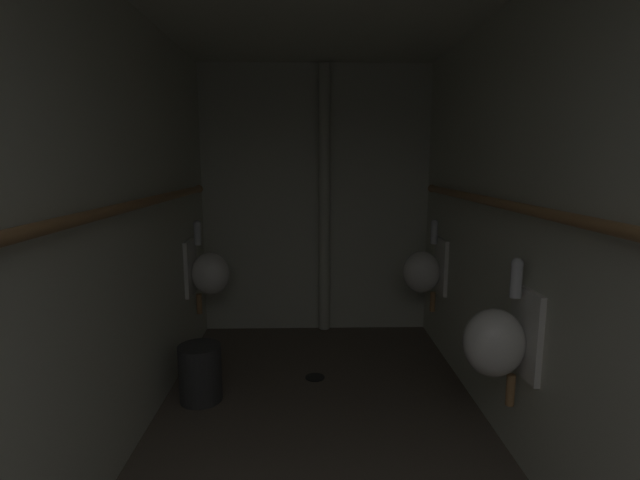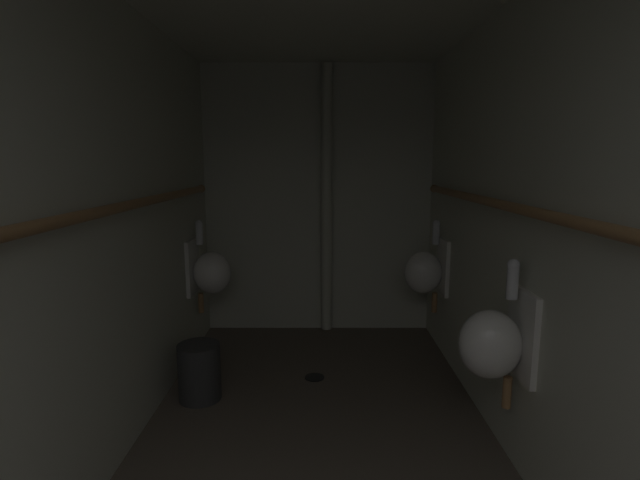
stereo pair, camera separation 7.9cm
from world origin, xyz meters
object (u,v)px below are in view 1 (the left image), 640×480
Objects in this scene: urinal_left_mid at (208,272)px; floor_drain at (315,377)px; urinal_right_far at (424,270)px; waste_bin at (200,373)px; urinal_right_mid at (498,340)px; standpipe_back_wall at (324,202)px.

urinal_left_mid is 1.18m from floor_drain.
urinal_right_far is 1.88m from waste_bin.
waste_bin is (-1.64, -0.79, -0.49)m from urinal_right_far.
urinal_left_mid is at bearing -179.67° from urinal_right_far.
urinal_right_mid is 1.00× the size of urinal_right_far.
standpipe_back_wall reaches higher than waste_bin.
urinal_right_mid is 2.03× the size of waste_bin.
urinal_right_far is at bearing 0.33° from urinal_left_mid.
standpipe_back_wall is 1.53m from floor_drain.
waste_bin is at bearing 156.28° from urinal_right_mid.
urinal_right_far is at bearing 25.60° from waste_bin.
waste_bin is at bearing -82.99° from urinal_left_mid.
urinal_right_far is 2.03× the size of waste_bin.
urinal_left_mid and urinal_right_mid have the same top height.
waste_bin is at bearing -158.15° from floor_drain.
standpipe_back_wall reaches higher than urinal_right_mid.
urinal_right_far is (0.00, 1.51, 0.00)m from urinal_right_mid.
standpipe_back_wall reaches higher than urinal_left_mid.
urinal_right_far is 1.21m from floor_drain.
standpipe_back_wall is at bearing 149.32° from urinal_right_far.
waste_bin is at bearing -124.06° from standpipe_back_wall.
urinal_right_mid is 1.86m from waste_bin.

